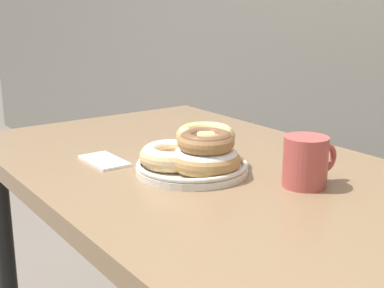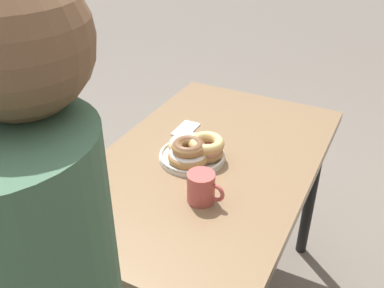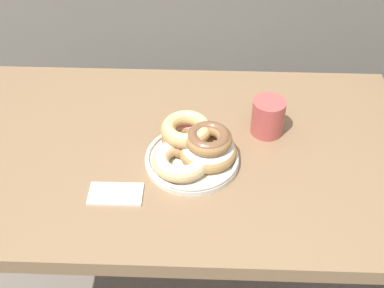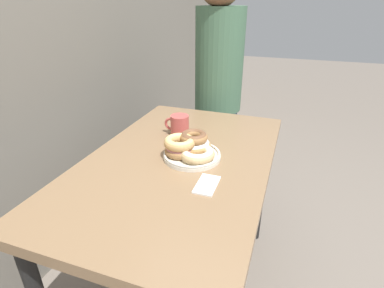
# 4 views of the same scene
# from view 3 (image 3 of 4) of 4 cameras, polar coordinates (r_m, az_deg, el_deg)

# --- Properties ---
(dining_table) EXTENTS (1.14, 0.70, 0.76)m
(dining_table) POSITION_cam_3_polar(r_m,az_deg,el_deg) (1.39, -0.94, -3.28)
(dining_table) COLOR #846647
(dining_table) RESTS_ON ground_plane
(donut_plate) EXTENTS (0.25, 0.25, 0.09)m
(donut_plate) POSITION_cam_3_polar(r_m,az_deg,el_deg) (1.27, 0.14, -0.39)
(donut_plate) COLOR silver
(donut_plate) RESTS_ON dining_table
(coffee_mug) EXTENTS (0.08, 0.12, 0.10)m
(coffee_mug) POSITION_cam_3_polar(r_m,az_deg,el_deg) (1.36, 8.12, 3.01)
(coffee_mug) COLOR #B74C47
(coffee_mug) RESTS_ON dining_table
(napkin) EXTENTS (0.12, 0.07, 0.01)m
(napkin) POSITION_cam_3_polar(r_m,az_deg,el_deg) (1.23, -8.14, -5.29)
(napkin) COLOR white
(napkin) RESTS_ON dining_table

